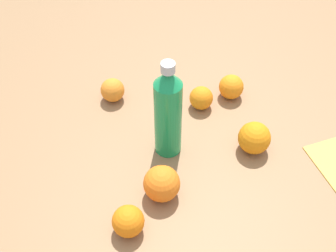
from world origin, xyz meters
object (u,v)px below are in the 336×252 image
at_px(orange_4, 113,90).
at_px(orange_3, 231,87).
at_px(orange_2, 201,98).
at_px(orange_1, 128,221).
at_px(orange_0, 162,184).
at_px(water_bottle, 168,112).
at_px(orange_5, 254,138).

bearing_deg(orange_4, orange_3, 0.54).
bearing_deg(orange_2, orange_1, -115.99).
height_order(orange_0, orange_3, orange_0).
height_order(orange_2, orange_4, orange_4).
height_order(orange_1, orange_2, orange_1).
distance_m(water_bottle, orange_5, 0.23).
xyz_separation_m(water_bottle, orange_5, (0.21, -0.01, -0.09)).
xyz_separation_m(orange_0, orange_5, (0.23, 0.13, -0.00)).
bearing_deg(orange_5, orange_0, -150.11).
distance_m(orange_3, orange_4, 0.32).
relative_size(orange_1, orange_4, 1.06).
distance_m(orange_3, orange_5, 0.19).
bearing_deg(orange_4, orange_5, -28.05).
bearing_deg(orange_2, orange_4, 171.32).
relative_size(orange_3, orange_5, 0.84).
bearing_deg(orange_3, orange_1, -122.91).
relative_size(water_bottle, orange_0, 3.24).
xyz_separation_m(orange_0, orange_1, (-0.07, -0.09, -0.01)).
relative_size(water_bottle, orange_5, 3.37).
relative_size(orange_1, orange_3, 1.02).
bearing_deg(orange_4, orange_2, -8.68).
bearing_deg(water_bottle, orange_0, -136.19).
bearing_deg(orange_0, orange_4, 111.86).
xyz_separation_m(orange_1, orange_5, (0.30, 0.22, 0.01)).
distance_m(orange_1, orange_5, 0.37).
bearing_deg(orange_5, orange_3, 99.42).
height_order(water_bottle, orange_1, water_bottle).
xyz_separation_m(orange_1, orange_3, (0.27, 0.41, -0.00)).
bearing_deg(orange_5, orange_4, 151.95).
bearing_deg(orange_5, orange_2, 127.40).
bearing_deg(water_bottle, orange_5, -41.02).
xyz_separation_m(orange_0, orange_3, (0.19, 0.32, -0.01)).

